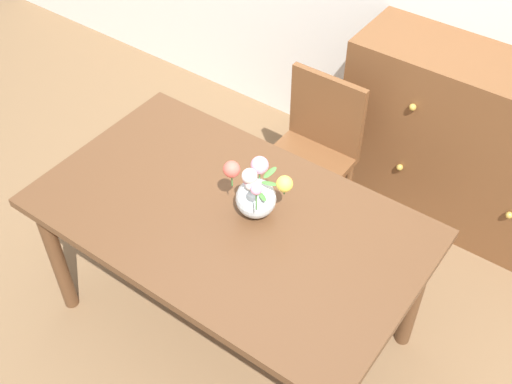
{
  "coord_description": "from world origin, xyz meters",
  "views": [
    {
      "loc": [
        1.14,
        -1.39,
        2.67
      ],
      "look_at": [
        0.09,
        0.08,
        0.89
      ],
      "focal_mm": 44.52,
      "sensor_mm": 36.0,
      "label": 1
    }
  ],
  "objects": [
    {
      "name": "chair_far",
      "position": [
        -0.08,
        0.82,
        0.52
      ],
      "size": [
        0.42,
        0.42,
        0.9
      ],
      "rotation": [
        0.0,
        0.0,
        3.14
      ],
      "color": "brown",
      "rests_on": "ground_plane"
    },
    {
      "name": "ground_plane",
      "position": [
        0.0,
        0.0,
        0.0
      ],
      "size": [
        12.0,
        12.0,
        0.0
      ],
      "primitive_type": "plane",
      "color": "brown"
    },
    {
      "name": "flower_vase",
      "position": [
        0.09,
        0.08,
        0.88
      ],
      "size": [
        0.26,
        0.23,
        0.28
      ],
      "color": "silver",
      "rests_on": "dining_table"
    },
    {
      "name": "dresser",
      "position": [
        0.6,
        1.33,
        0.5
      ],
      "size": [
        1.4,
        0.47,
        1.0
      ],
      "color": "brown",
      "rests_on": "ground_plane"
    },
    {
      "name": "dining_table",
      "position": [
        0.0,
        0.0,
        0.67
      ],
      "size": [
        1.62,
        0.95,
        0.77
      ],
      "color": "brown",
      "rests_on": "ground_plane"
    }
  ]
}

